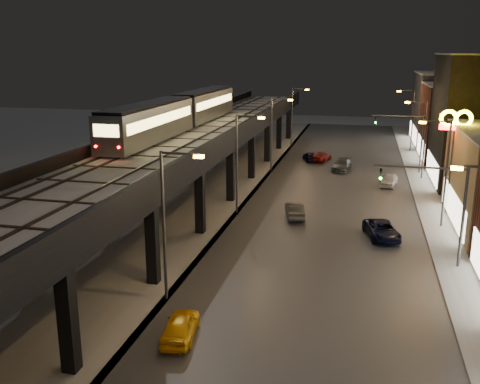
{
  "coord_description": "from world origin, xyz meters",
  "views": [
    {
      "loc": [
        10.25,
        -14.49,
        14.35
      ],
      "look_at": [
        2.17,
        20.04,
        5.0
      ],
      "focal_mm": 40.0,
      "sensor_mm": 36.0,
      "label": 1
    }
  ],
  "objects_px": {
    "car_onc_white": "(342,165)",
    "car_taxi": "(180,327)",
    "car_near_white": "(295,211)",
    "subway_train": "(181,112)",
    "car_mid_dark": "(321,157)",
    "car_far_white": "(310,157)",
    "car_onc_dark": "(382,231)",
    "car_onc_red": "(389,181)"
  },
  "relations": [
    {
      "from": "car_taxi",
      "to": "subway_train",
      "type": "bearing_deg",
      "value": -78.48
    },
    {
      "from": "subway_train",
      "to": "car_onc_dark",
      "type": "relative_size",
      "value": 7.08
    },
    {
      "from": "car_taxi",
      "to": "car_onc_white",
      "type": "distance_m",
      "value": 43.02
    },
    {
      "from": "car_taxi",
      "to": "car_onc_dark",
      "type": "bearing_deg",
      "value": -127.38
    },
    {
      "from": "subway_train",
      "to": "car_onc_white",
      "type": "xyz_separation_m",
      "value": [
        16.3,
        12.87,
        -7.58
      ]
    },
    {
      "from": "subway_train",
      "to": "car_far_white",
      "type": "xyz_separation_m",
      "value": [
        11.83,
        17.78,
        -7.65
      ]
    },
    {
      "from": "car_onc_red",
      "to": "car_onc_white",
      "type": "bearing_deg",
      "value": 138.92
    },
    {
      "from": "car_near_white",
      "to": "subway_train",
      "type": "bearing_deg",
      "value": -43.98
    },
    {
      "from": "car_onc_red",
      "to": "subway_train",
      "type": "bearing_deg",
      "value": -153.75
    },
    {
      "from": "car_near_white",
      "to": "car_onc_white",
      "type": "bearing_deg",
      "value": -111.77
    },
    {
      "from": "car_taxi",
      "to": "car_near_white",
      "type": "distance_m",
      "value": 22.06
    },
    {
      "from": "car_mid_dark",
      "to": "car_onc_dark",
      "type": "xyz_separation_m",
      "value": [
        7.27,
        -29.75,
        0.04
      ]
    },
    {
      "from": "car_onc_red",
      "to": "car_taxi",
      "type": "bearing_deg",
      "value": -97.16
    },
    {
      "from": "car_onc_red",
      "to": "car_onc_dark",
      "type": "bearing_deg",
      "value": -82.91
    },
    {
      "from": "car_mid_dark",
      "to": "car_onc_red",
      "type": "relative_size",
      "value": 1.12
    },
    {
      "from": "car_near_white",
      "to": "car_onc_white",
      "type": "height_order",
      "value": "car_onc_white"
    },
    {
      "from": "car_far_white",
      "to": "car_onc_red",
      "type": "distance_m",
      "value": 15.36
    },
    {
      "from": "car_onc_white",
      "to": "car_far_white",
      "type": "bearing_deg",
      "value": 139.65
    },
    {
      "from": "car_far_white",
      "to": "car_onc_white",
      "type": "distance_m",
      "value": 6.65
    },
    {
      "from": "car_near_white",
      "to": "car_mid_dark",
      "type": "relative_size",
      "value": 0.96
    },
    {
      "from": "car_taxi",
      "to": "car_far_white",
      "type": "xyz_separation_m",
      "value": [
        1.7,
        47.49,
        -0.04
      ]
    },
    {
      "from": "car_near_white",
      "to": "car_onc_dark",
      "type": "bearing_deg",
      "value": 139.27
    },
    {
      "from": "subway_train",
      "to": "car_near_white",
      "type": "distance_m",
      "value": 17.1
    },
    {
      "from": "car_far_white",
      "to": "car_onc_white",
      "type": "bearing_deg",
      "value": 114.21
    },
    {
      "from": "subway_train",
      "to": "car_mid_dark",
      "type": "distance_m",
      "value": 23.66
    },
    {
      "from": "car_near_white",
      "to": "car_far_white",
      "type": "height_order",
      "value": "car_near_white"
    },
    {
      "from": "car_near_white",
      "to": "car_onc_dark",
      "type": "xyz_separation_m",
      "value": [
        7.39,
        -3.86,
        -0.02
      ]
    },
    {
      "from": "subway_train",
      "to": "car_taxi",
      "type": "distance_m",
      "value": 32.3
    },
    {
      "from": "car_onc_dark",
      "to": "car_onc_red",
      "type": "relative_size",
      "value": 1.24
    },
    {
      "from": "car_near_white",
      "to": "car_onc_white",
      "type": "xyz_separation_m",
      "value": [
        3.15,
        20.72,
        0.01
      ]
    },
    {
      "from": "car_taxi",
      "to": "car_onc_dark",
      "type": "relative_size",
      "value": 0.81
    },
    {
      "from": "car_far_white",
      "to": "car_onc_red",
      "type": "bearing_deg",
      "value": 111.84
    },
    {
      "from": "car_taxi",
      "to": "car_mid_dark",
      "type": "bearing_deg",
      "value": -101.08
    },
    {
      "from": "car_onc_white",
      "to": "car_taxi",
      "type": "bearing_deg",
      "value": -90.91
    },
    {
      "from": "subway_train",
      "to": "car_near_white",
      "type": "relative_size",
      "value": 8.2
    },
    {
      "from": "car_onc_white",
      "to": "subway_train",
      "type": "bearing_deg",
      "value": -134.38
    },
    {
      "from": "subway_train",
      "to": "car_onc_red",
      "type": "bearing_deg",
      "value": 15.47
    },
    {
      "from": "car_taxi",
      "to": "car_onc_white",
      "type": "height_order",
      "value": "car_onc_white"
    },
    {
      "from": "car_mid_dark",
      "to": "car_onc_white",
      "type": "relative_size",
      "value": 0.9
    },
    {
      "from": "car_near_white",
      "to": "car_mid_dark",
      "type": "xyz_separation_m",
      "value": [
        0.12,
        25.88,
        -0.05
      ]
    },
    {
      "from": "car_onc_white",
      "to": "car_onc_red",
      "type": "distance_m",
      "value": 8.73
    },
    {
      "from": "car_far_white",
      "to": "subway_train",
      "type": "bearing_deg",
      "value": 38.27
    }
  ]
}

